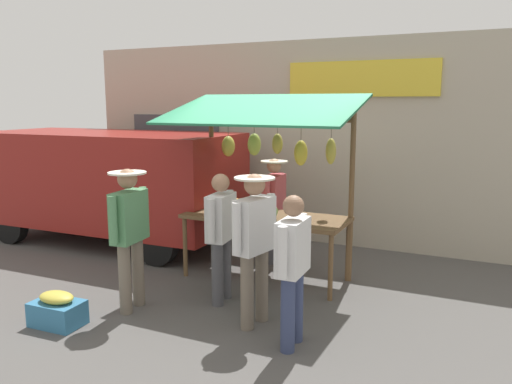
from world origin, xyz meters
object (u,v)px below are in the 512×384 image
object	(u,v)px
vendor_with_sunhat	(274,202)
shopper_in_grey_tee	(293,262)
market_stall	(266,166)
parked_van	(103,176)
produce_crate_near	(57,310)
shopper_with_shopping_bag	(221,230)
shopper_in_striped_shirt	(130,228)
shopper_with_ponytail	(255,237)

from	to	relation	value
vendor_with_sunhat	shopper_in_grey_tee	xyz separation A→B (m)	(-1.26, 2.45, -0.05)
market_stall	parked_van	world-z (taller)	market_stall
shopper_in_grey_tee	produce_crate_near	distance (m)	2.64
shopper_in_grey_tee	market_stall	bearing A→B (deg)	29.68
parked_van	market_stall	bearing A→B (deg)	168.48
shopper_with_shopping_bag	shopper_in_grey_tee	bearing A→B (deg)	-127.85
shopper_in_striped_shirt	shopper_in_grey_tee	bearing A→B (deg)	-98.01
vendor_with_sunhat	produce_crate_near	bearing A→B (deg)	-23.93
shopper_with_shopping_bag	parked_van	distance (m)	3.61
shopper_in_striped_shirt	market_stall	bearing A→B (deg)	-35.73
shopper_with_shopping_bag	shopper_with_ponytail	size ratio (longest dim) A/B	0.95
market_stall	shopper_with_shopping_bag	distance (m)	1.21
shopper_with_shopping_bag	shopper_with_ponytail	world-z (taller)	shopper_with_ponytail
shopper_with_shopping_bag	parked_van	xyz separation A→B (m)	(3.22, -1.61, 0.23)
produce_crate_near	shopper_in_grey_tee	bearing A→B (deg)	-165.52
shopper_in_grey_tee	vendor_with_sunhat	bearing A→B (deg)	25.16
vendor_with_sunhat	shopper_with_shopping_bag	bearing A→B (deg)	-0.29
vendor_with_sunhat	shopper_in_grey_tee	bearing A→B (deg)	24.67
vendor_with_sunhat	shopper_with_ponytail	xyz separation A→B (m)	(-0.71, 2.15, 0.06)
shopper_with_ponytail	shopper_in_grey_tee	xyz separation A→B (m)	(-0.55, 0.29, -0.11)
vendor_with_sunhat	parked_van	world-z (taller)	parked_van
produce_crate_near	parked_van	bearing A→B (deg)	-56.66
shopper_with_shopping_bag	produce_crate_near	distance (m)	2.00
shopper_with_ponytail	vendor_with_sunhat	bearing A→B (deg)	28.59
vendor_with_sunhat	parked_van	xyz separation A→B (m)	(3.16, 0.12, 0.21)
shopper_with_shopping_bag	produce_crate_near	xyz separation A→B (m)	(1.28, 1.35, -0.72)
shopper_with_shopping_bag	shopper_in_grey_tee	size ratio (longest dim) A/B	1.03
vendor_with_sunhat	shopper_in_striped_shirt	size ratio (longest dim) A/B	0.95
produce_crate_near	shopper_with_shopping_bag	bearing A→B (deg)	-133.34
shopper_in_grey_tee	parked_van	distance (m)	4.99
market_stall	vendor_with_sunhat	bearing A→B (deg)	-75.37
market_stall	shopper_with_shopping_bag	world-z (taller)	market_stall
vendor_with_sunhat	shopper_in_striped_shirt	distance (m)	2.50
market_stall	produce_crate_near	world-z (taller)	market_stall
shopper_in_grey_tee	parked_van	world-z (taller)	parked_van
shopper_with_ponytail	parked_van	distance (m)	4.37
shopper_in_striped_shirt	produce_crate_near	world-z (taller)	shopper_in_striped_shirt
market_stall	shopper_with_ponytail	xyz separation A→B (m)	(-0.52, 1.44, -0.56)
market_stall	shopper_with_shopping_bag	xyz separation A→B (m)	(0.12, 1.02, -0.65)
shopper_in_striped_shirt	shopper_with_ponytail	world-z (taller)	shopper_with_ponytail
shopper_with_ponytail	shopper_in_grey_tee	world-z (taller)	shopper_with_ponytail
shopper_with_shopping_bag	produce_crate_near	world-z (taller)	shopper_with_shopping_bag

